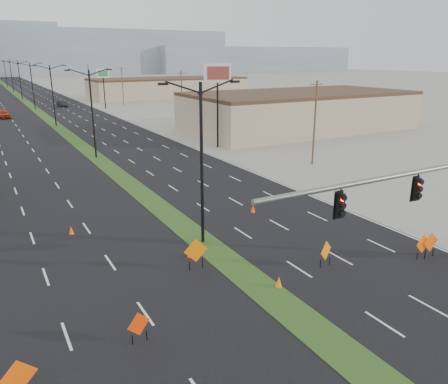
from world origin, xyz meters
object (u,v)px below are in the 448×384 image
signal_mast (440,192)px  car_mid (62,104)px  streetlight_2 (53,94)px  cone_3 (71,230)px  streetlight_5 (11,75)px  pole_sign_east_far (103,77)px  construction_sign_3 (326,252)px  streetlight_1 (92,111)px  cone_1 (190,253)px  construction_sign_0 (19,377)px  streetlight_0 (202,160)px  construction_sign_2 (196,251)px  streetlight_6 (5,73)px  car_left (3,114)px  construction_sign_4 (431,243)px  construction_sign_1 (139,325)px  construction_sign_5 (423,244)px  cone_2 (253,209)px  streetlight_4 (20,79)px  cone_0 (279,282)px  streetlight_3 (32,85)px  pole_sign_east_near (218,79)px

signal_mast → car_mid: size_ratio=3.90×
streetlight_2 → cone_3: streetlight_2 is taller
signal_mast → car_mid: (-2.32, 96.51, -4.10)m
streetlight_5 → pole_sign_east_far: 63.90m
signal_mast → construction_sign_3: bearing=137.9°
streetlight_1 → cone_1: (-1.65, -29.58, -5.14)m
signal_mast → streetlight_2: size_ratio=1.63×
pole_sign_east_far → construction_sign_0: bearing=-113.6°
streetlight_0 → construction_sign_2: bearing=-122.5°
streetlight_6 → streetlight_5: bearing=-90.0°
streetlight_0 → car_left: (-7.14, 71.19, -4.60)m
construction_sign_0 → construction_sign_4: construction_sign_0 is taller
construction_sign_1 → streetlight_0: bearing=33.4°
construction_sign_5 → cone_1: construction_sign_5 is taller
construction_sign_2 → cone_2: (7.83, 6.26, -0.78)m
car_mid → pole_sign_east_far: bearing=-55.1°
streetlight_1 → streetlight_4: size_ratio=1.00×
streetlight_6 → cone_0: bearing=-89.7°
car_left → construction_sign_5: 81.48m
streetlight_1 → streetlight_3: size_ratio=1.00×
streetlight_1 → cone_2: streetlight_1 is taller
car_mid → construction_sign_1: construction_sign_1 is taller
streetlight_0 → construction_sign_4: bearing=-38.7°
construction_sign_2 → construction_sign_4: construction_sign_2 is taller
streetlight_6 → cone_3: bearing=-92.5°
car_mid → cone_0: 93.71m
pole_sign_east_far → streetlight_1: bearing=-113.0°
car_left → car_mid: bearing=44.5°
construction_sign_2 → pole_sign_east_near: 35.21m
streetlight_2 → pole_sign_east_near: size_ratio=0.95×
construction_sign_1 → construction_sign_5: size_ratio=0.90×
pole_sign_east_far → signal_mast: bearing=-100.8°
streetlight_4 → cone_3: size_ratio=17.71×
signal_mast → streetlight_1: 38.96m
streetlight_5 → cone_0: size_ratio=16.33×
cone_1 → pole_sign_east_near: pole_sign_east_near is taller
cone_3 → streetlight_1: bearing=72.5°
streetlight_3 → car_left: bearing=-119.1°
signal_mast → cone_3: signal_mast is taller
streetlight_3 → construction_sign_2: (-2.00, -87.14, -4.33)m
construction_sign_4 → cone_0: construction_sign_4 is taller
pole_sign_east_near → cone_1: bearing=-97.7°
cone_0 → car_left: bearing=95.8°
streetlight_1 → pole_sign_east_far: 51.71m
streetlight_0 → construction_sign_4: 14.38m
cone_0 → pole_sign_east_far: pole_sign_east_far is taller
construction_sign_1 → pole_sign_east_far: size_ratio=0.16×
streetlight_3 → car_mid: bearing=21.9°
construction_sign_2 → cone_2: 10.05m
streetlight_1 → construction_sign_3: streetlight_1 is taller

